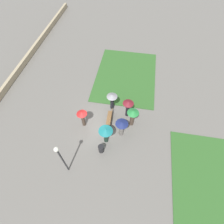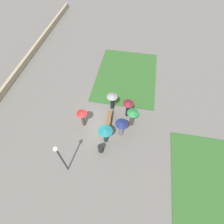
# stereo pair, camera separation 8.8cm
# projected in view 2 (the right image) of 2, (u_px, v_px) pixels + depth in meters

# --- Properties ---
(ground_plane) EXTENTS (90.00, 90.00, 0.00)m
(ground_plane) POSITION_uv_depth(u_px,v_px,m) (98.00, 123.00, 16.23)
(ground_plane) COLOR #66635E
(lawn_patch_near) EXTENTS (8.99, 6.65, 0.06)m
(lawn_patch_near) POSITION_uv_depth(u_px,v_px,m) (126.00, 76.00, 20.02)
(lawn_patch_near) COLOR #2D5B26
(lawn_patch_near) RESTS_ON ground_plane
(lawn_patch_far) EXTENTS (10.29, 6.23, 0.06)m
(lawn_patch_far) POSITION_uv_depth(u_px,v_px,m) (217.00, 201.00, 12.34)
(lawn_patch_far) COLOR #2D5B26
(lawn_patch_far) RESTS_ON ground_plane
(park_bench) EXTENTS (1.87, 0.50, 0.90)m
(park_bench) POSITION_uv_depth(u_px,v_px,m) (110.00, 119.00, 15.96)
(park_bench) COLOR brown
(park_bench) RESTS_ON ground_plane
(lamp_post) EXTENTS (0.32, 0.32, 3.95)m
(lamp_post) POSITION_uv_depth(u_px,v_px,m) (60.00, 156.00, 11.64)
(lamp_post) COLOR #2D2D30
(lamp_post) RESTS_ON ground_plane
(trash_bin) EXTENTS (0.49, 0.49, 0.80)m
(trash_bin) POSITION_uv_depth(u_px,v_px,m) (101.00, 149.00, 14.30)
(trash_bin) COLOR #232326
(trash_bin) RESTS_ON ground_plane
(crowd_person_red) EXTENTS (0.90, 0.90, 1.95)m
(crowd_person_red) POSITION_uv_depth(u_px,v_px,m) (82.00, 116.00, 15.06)
(crowd_person_red) COLOR #47382D
(crowd_person_red) RESTS_ON ground_plane
(crowd_person_maroon) EXTENTS (0.98, 0.98, 2.02)m
(crowd_person_maroon) POSITION_uv_depth(u_px,v_px,m) (128.00, 106.00, 15.61)
(crowd_person_maroon) COLOR black
(crowd_person_maroon) RESTS_ON ground_plane
(crowd_person_navy) EXTENTS (1.07, 1.07, 1.90)m
(crowd_person_navy) POSITION_uv_depth(u_px,v_px,m) (121.00, 126.00, 14.51)
(crowd_person_navy) COLOR slate
(crowd_person_navy) RESTS_ON ground_plane
(crowd_person_grey) EXTENTS (1.00, 1.00, 1.95)m
(crowd_person_grey) POSITION_uv_depth(u_px,v_px,m) (112.00, 99.00, 16.19)
(crowd_person_grey) COLOR black
(crowd_person_grey) RESTS_ON ground_plane
(crowd_person_teal) EXTENTS (1.17, 1.17, 1.86)m
(crowd_person_teal) POSITION_uv_depth(u_px,v_px,m) (105.00, 133.00, 14.11)
(crowd_person_teal) COLOR #1E3328
(crowd_person_teal) RESTS_ON ground_plane
(crowd_person_green) EXTENTS (1.02, 1.02, 1.99)m
(crowd_person_green) POSITION_uv_depth(u_px,v_px,m) (133.00, 116.00, 15.10)
(crowd_person_green) COLOR #47382D
(crowd_person_green) RESTS_ON ground_plane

